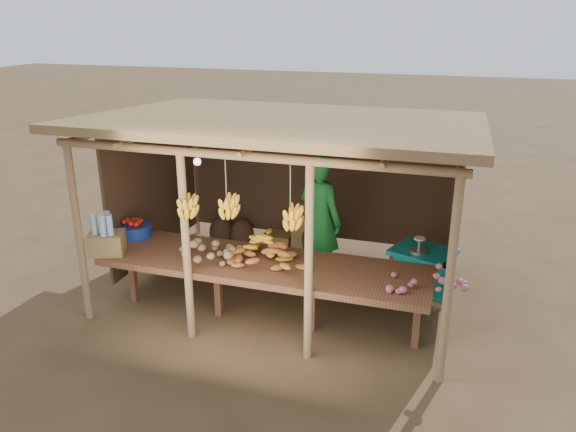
% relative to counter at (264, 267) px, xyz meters
% --- Properties ---
extents(ground, '(60.00, 60.00, 0.00)m').
position_rel_counter_xyz_m(ground, '(-0.00, 0.95, -0.74)').
color(ground, brown).
rests_on(ground, ground).
extents(stall_structure, '(4.70, 3.50, 2.43)m').
position_rel_counter_xyz_m(stall_structure, '(-0.01, 0.99, 1.18)').
color(stall_structure, '#99754F').
rests_on(stall_structure, ground).
extents(counter, '(3.90, 1.05, 0.80)m').
position_rel_counter_xyz_m(counter, '(0.00, 0.00, 0.00)').
color(counter, brown).
rests_on(counter, ground).
extents(potato_heap, '(0.97, 0.70, 0.36)m').
position_rel_counter_xyz_m(potato_heap, '(-0.62, -0.10, 0.24)').
color(potato_heap, '#8E6C49').
rests_on(potato_heap, counter).
extents(sweet_potato_heap, '(1.10, 0.84, 0.36)m').
position_rel_counter_xyz_m(sweet_potato_heap, '(0.03, -0.03, 0.24)').
color(sweet_potato_heap, '#BD6830').
rests_on(sweet_potato_heap, counter).
extents(onion_heap, '(0.84, 0.56, 0.36)m').
position_rel_counter_xyz_m(onion_heap, '(1.90, -0.17, 0.24)').
color(onion_heap, '#B05564').
rests_on(onion_heap, counter).
extents(banana_pile, '(0.61, 0.43, 0.35)m').
position_rel_counter_xyz_m(banana_pile, '(-0.04, 0.21, 0.23)').
color(banana_pile, yellow).
rests_on(banana_pile, counter).
extents(tomato_basin, '(0.44, 0.44, 0.23)m').
position_rel_counter_xyz_m(tomato_basin, '(-1.90, 0.28, 0.16)').
color(tomato_basin, navy).
rests_on(tomato_basin, counter).
extents(bottle_box, '(0.50, 0.45, 0.52)m').
position_rel_counter_xyz_m(bottle_box, '(-1.90, -0.32, 0.26)').
color(bottle_box, olive).
rests_on(bottle_box, counter).
extents(vendor, '(0.79, 0.68, 1.84)m').
position_rel_counter_xyz_m(vendor, '(0.35, 1.26, 0.18)').
color(vendor, '#18702B').
rests_on(vendor, ground).
extents(tarp_crate, '(0.92, 0.86, 0.89)m').
position_rel_counter_xyz_m(tarp_crate, '(1.74, 1.23, -0.37)').
color(tarp_crate, brown).
rests_on(tarp_crate, ground).
extents(carton_stack, '(0.93, 0.38, 0.69)m').
position_rel_counter_xyz_m(carton_stack, '(-0.17, 1.95, -0.43)').
color(carton_stack, olive).
rests_on(carton_stack, ground).
extents(burlap_sacks, '(0.76, 0.40, 0.53)m').
position_rel_counter_xyz_m(burlap_sacks, '(-1.34, 2.15, -0.51)').
color(burlap_sacks, '#4D3524').
rests_on(burlap_sacks, ground).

